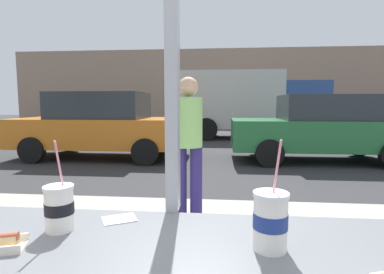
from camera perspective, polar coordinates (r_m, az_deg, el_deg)
name	(u,v)px	position (r m, az deg, el deg)	size (l,w,h in m)	color
ground_plane	(214,152)	(9.23, 4.10, -2.75)	(60.00, 60.00, 0.00)	#2D2D30
sidewalk_strip	(199,251)	(3.05, 1.28, -20.61)	(16.00, 2.80, 0.10)	#9E998E
building_facade_far	(218,88)	(20.85, 4.87, 9.16)	(28.00, 1.20, 5.06)	gray
soda_cup_left	(270,220)	(0.95, 14.53, -14.92)	(0.10, 0.10, 0.33)	white
soda_cup_right	(59,207)	(1.15, -23.71, -12.02)	(0.10, 0.10, 0.31)	white
napkin_wrapper	(119,219)	(1.20, -13.52, -14.81)	(0.12, 0.09, 0.00)	white
parked_car_orange	(102,125)	(8.44, -16.65, 2.19)	(4.53, 2.05, 1.74)	orange
parked_car_green	(322,128)	(8.22, 23.22, 1.63)	(4.34, 1.94, 1.66)	#236B38
box_truck	(244,102)	(13.05, 9.72, 6.51)	(6.30, 2.44, 2.77)	beige
pedestrian	(188,139)	(3.45, -0.69, -0.32)	(0.32, 0.32, 1.63)	navy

